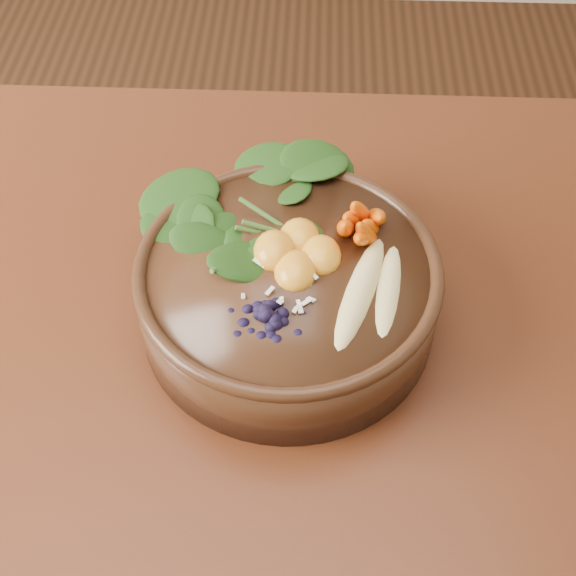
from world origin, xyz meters
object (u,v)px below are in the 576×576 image
at_px(banana_halves, 375,281).
at_px(stoneware_bowl, 288,294).
at_px(carrot_cluster, 371,198).
at_px(blueberry_pile, 265,301).
at_px(mandarin_cluster, 297,243).
at_px(kale_heap, 269,196).
at_px(dining_table, 150,383).

bearing_deg(banana_halves, stoneware_bowl, -177.26).
height_order(carrot_cluster, blueberry_pile, carrot_cluster).
distance_m(mandarin_cluster, blueberry_pile, 0.09).
distance_m(kale_heap, blueberry_pile, 0.14).
bearing_deg(blueberry_pile, kale_heap, 91.40).
height_order(kale_heap, carrot_cluster, carrot_cluster).
bearing_deg(blueberry_pile, mandarin_cluster, 70.34).
distance_m(dining_table, banana_halves, 0.32).
bearing_deg(banana_halves, carrot_cluster, 113.06).
relative_size(dining_table, stoneware_bowl, 4.96).
xyz_separation_m(dining_table, banana_halves, (0.25, 0.00, 0.20)).
distance_m(dining_table, stoneware_bowl, 0.21).
bearing_deg(mandarin_cluster, stoneware_bowl, -116.74).
bearing_deg(blueberry_pile, carrot_cluster, 50.05).
xyz_separation_m(banana_halves, blueberry_pile, (-0.11, -0.04, 0.01)).
bearing_deg(kale_heap, blueberry_pile, -88.60).
height_order(carrot_cluster, banana_halves, carrot_cluster).
bearing_deg(kale_heap, mandarin_cluster, -62.18).
bearing_deg(carrot_cluster, stoneware_bowl, -123.69).
height_order(dining_table, blueberry_pile, blueberry_pile).
relative_size(dining_table, kale_heap, 7.57).
bearing_deg(kale_heap, banana_halves, -43.95).
bearing_deg(stoneware_bowl, kale_heap, 106.47).
relative_size(mandarin_cluster, blueberry_pile, 0.69).
xyz_separation_m(kale_heap, blueberry_pile, (0.00, -0.14, -0.00)).
bearing_deg(carrot_cluster, dining_table, -138.91).
bearing_deg(mandarin_cluster, blueberry_pile, -109.66).
xyz_separation_m(dining_table, blueberry_pile, (0.14, -0.03, 0.20)).
distance_m(stoneware_bowl, mandarin_cluster, 0.06).
bearing_deg(kale_heap, carrot_cluster, -9.89).
bearing_deg(mandarin_cluster, dining_table, -163.71).
height_order(kale_heap, mandarin_cluster, kale_heap).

